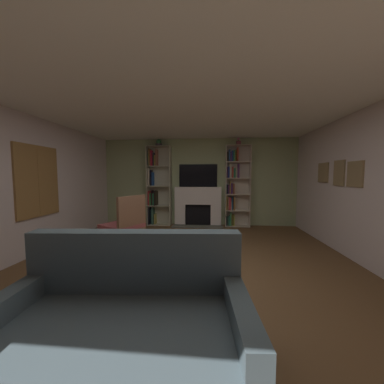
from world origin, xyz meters
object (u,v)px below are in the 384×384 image
at_px(fireplace, 198,205).
at_px(potted_plant, 159,143).
at_px(tv, 198,176).
at_px(vase_with_flowers, 239,142).
at_px(bookshelf_right, 235,185).
at_px(bookshelf_left, 156,187).
at_px(armchair, 125,223).
at_px(couch, 124,335).

xyz_separation_m(fireplace, potted_plant, (-1.13, -0.04, 1.79)).
xyz_separation_m(tv, vase_with_flowers, (1.13, -0.12, 0.92)).
bearing_deg(vase_with_flowers, bookshelf_right, 145.75).
relative_size(bookshelf_left, armchair, 2.13).
xyz_separation_m(fireplace, bookshelf_right, (1.05, 0.01, 0.58)).
relative_size(fireplace, bookshelf_right, 0.63).
bearing_deg(fireplace, vase_with_flowers, -2.27).
distance_m(bookshelf_left, potted_plant, 1.26).
xyz_separation_m(fireplace, armchair, (-1.23, -2.33, -0.04)).
height_order(potted_plant, couch, potted_plant).
distance_m(bookshelf_left, bookshelf_right, 2.28).
height_order(tv, armchair, tv).
xyz_separation_m(vase_with_flowers, couch, (-1.34, -4.78, -2.06)).
relative_size(vase_with_flowers, couch, 0.11).
bearing_deg(armchair, fireplace, 62.12).
relative_size(bookshelf_right, potted_plant, 11.54).
distance_m(tv, armchair, 2.84).
relative_size(bookshelf_right, couch, 1.25).
distance_m(potted_plant, armchair, 2.93).
distance_m(tv, vase_with_flowers, 1.46).
bearing_deg(potted_plant, bookshelf_right, 1.36).
height_order(fireplace, tv, tv).
distance_m(bookshelf_left, vase_with_flowers, 2.66).
xyz_separation_m(bookshelf_right, potted_plant, (-2.19, -0.05, 1.21)).
bearing_deg(vase_with_flowers, couch, -105.71).
distance_m(tv, couch, 5.04).
height_order(tv, potted_plant, potted_plant).
xyz_separation_m(bookshelf_right, armchair, (-2.29, -2.33, -0.62)).
xyz_separation_m(fireplace, vase_with_flowers, (1.13, -0.04, 1.78)).
bearing_deg(bookshelf_left, vase_with_flowers, -0.96).
height_order(bookshelf_right, armchair, bookshelf_right).
bearing_deg(potted_plant, couch, -79.13).
relative_size(bookshelf_right, armchair, 2.13).
bearing_deg(tv, couch, -92.50).
distance_m(fireplace, couch, 4.84).
distance_m(tv, potted_plant, 1.47).
bearing_deg(vase_with_flowers, bookshelf_left, 179.04).
height_order(tv, couch, tv).
height_order(tv, vase_with_flowers, vase_with_flowers).
height_order(bookshelf_left, potted_plant, potted_plant).
relative_size(fireplace, vase_with_flowers, 7.24).
relative_size(tv, bookshelf_left, 0.48).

